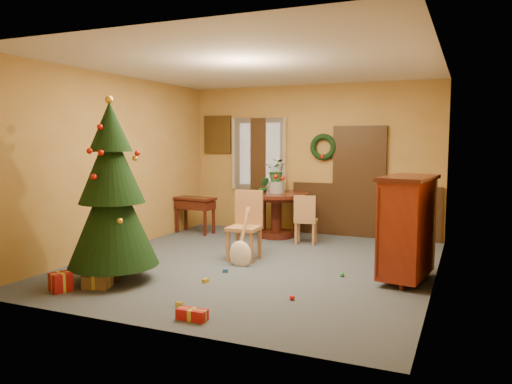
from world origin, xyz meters
The scene contains 21 objects.
room_envelope centered at (0.21, 2.70, 1.12)m, with size 5.50×5.50×5.50m.
dining_table centered at (-0.47, 2.05, 0.59)m, with size 1.22×1.22×0.84m.
urn centered at (-0.47, 2.05, 0.95)m, with size 0.29×0.29×0.21m, color slate.
centerpiece_plant centered at (-0.47, 2.05, 1.27)m, with size 0.39×0.33×0.43m, color #1E4C23.
chair_near centered at (-0.28, 0.25, 0.57)m, with size 0.48×0.48×1.06m.
chair_far centered at (0.24, 1.64, 0.47)m, with size 0.43×0.43×0.88m.
guitar centered at (-0.17, -0.19, 0.42)m, with size 0.35×0.17×0.83m, color white, non-canonical shape.
plant_stand centered at (-0.75, 2.10, 0.46)m, with size 0.29×0.29×0.74m.
stand_plant centered at (-0.75, 2.10, 0.93)m, with size 0.21×0.17×0.38m, color #19471E.
christmas_tree centered at (-1.36, -1.55, 1.14)m, with size 1.16×1.16×2.40m.
writing_desk centered at (-2.08, 1.79, 0.54)m, with size 0.84×0.49×0.71m.
sideboard centered at (2.15, -0.05, 0.74)m, with size 0.72×1.15×1.38m.
gift_a centered at (-1.35, -1.88, 0.08)m, with size 0.36×0.30×0.17m.
gift_b centered at (-1.66, -2.18, 0.11)m, with size 0.30×0.30×0.23m.
gift_c centered at (-1.73, -1.15, 0.08)m, with size 0.34×0.30×0.16m.
gift_d centered at (0.31, -2.39, 0.06)m, with size 0.33×0.14×0.12m.
toy_a centered at (-0.21, -0.61, 0.03)m, with size 0.08×0.05×0.05m, color #275DAB.
toy_b centered at (1.34, -0.19, 0.03)m, with size 0.06×0.06×0.06m, color #268D3E.
toy_c centered at (-0.22, -1.16, 0.03)m, with size 0.08×0.05×0.05m, color gold.
toy_d centered at (1.05, -1.39, 0.03)m, with size 0.06×0.06×0.06m, color red.
toy_e centered at (-0.03, -2.09, 0.03)m, with size 0.08×0.05×0.05m, color gold.
Camera 1 is at (2.87, -6.67, 1.84)m, focal length 35.00 mm.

